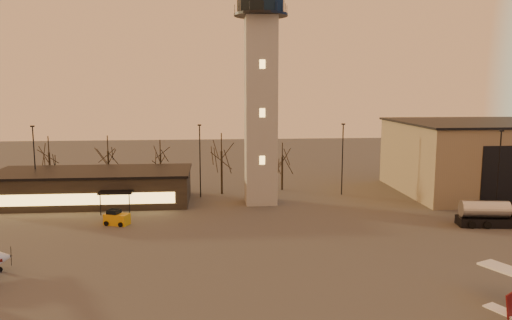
# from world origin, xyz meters

# --- Properties ---
(ground) EXTENTS (220.00, 220.00, 0.00)m
(ground) POSITION_xyz_m (0.00, 0.00, 0.00)
(ground) COLOR #3C3937
(ground) RESTS_ON ground
(control_tower) EXTENTS (6.80, 6.80, 32.60)m
(control_tower) POSITION_xyz_m (0.00, 30.00, 16.33)
(control_tower) COLOR #9C9993
(control_tower) RESTS_ON ground
(hangar) EXTENTS (30.60, 20.60, 10.30)m
(hangar) POSITION_xyz_m (36.00, 33.98, 5.15)
(hangar) COLOR #847156
(hangar) RESTS_ON ground
(terminal) EXTENTS (25.40, 12.20, 4.30)m
(terminal) POSITION_xyz_m (-21.99, 31.98, 2.16)
(terminal) COLOR black
(terminal) RESTS_ON ground
(light_poles) EXTENTS (58.50, 12.25, 10.14)m
(light_poles) POSITION_xyz_m (0.50, 31.00, 5.41)
(light_poles) COLOR black
(light_poles) RESTS_ON ground
(tree_row) EXTENTS (37.20, 9.20, 8.80)m
(tree_row) POSITION_xyz_m (-13.70, 39.16, 5.94)
(tree_row) COLOR black
(tree_row) RESTS_ON ground
(fuel_truck) EXTENTS (7.98, 3.47, 2.87)m
(fuel_truck) POSITION_xyz_m (24.52, 16.58, 1.13)
(fuel_truck) COLOR black
(fuel_truck) RESTS_ON ground
(service_cart) EXTENTS (3.00, 2.42, 1.69)m
(service_cart) POSITION_xyz_m (-17.05, 20.90, 0.64)
(service_cart) COLOR orange
(service_cart) RESTS_ON ground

